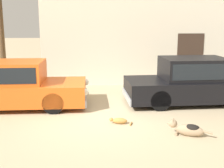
% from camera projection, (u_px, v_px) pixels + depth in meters
% --- Properties ---
extents(ground_plane, '(80.00, 80.00, 0.00)m').
position_uv_depth(ground_plane, '(99.00, 118.00, 7.98)').
color(ground_plane, tan).
extents(parked_sedan_nearest, '(4.67, 1.77, 1.41)m').
position_uv_depth(parked_sedan_nearest, '(10.00, 85.00, 8.87)').
color(parked_sedan_nearest, '#D15619').
rests_on(parked_sedan_nearest, ground_plane).
extents(parked_sedan_second, '(4.53, 1.78, 1.46)m').
position_uv_depth(parked_sedan_second, '(194.00, 81.00, 9.35)').
color(parked_sedan_second, black).
rests_on(parked_sedan_second, ground_plane).
extents(stray_dog_spotted, '(0.97, 0.55, 0.38)m').
position_uv_depth(stray_dog_spotted, '(187.00, 129.00, 6.71)').
color(stray_dog_spotted, '#997F60').
rests_on(stray_dog_spotted, ground_plane).
extents(stray_cat, '(0.60, 0.31, 0.16)m').
position_uv_depth(stray_cat, '(119.00, 121.00, 7.52)').
color(stray_cat, '#B77F3D').
rests_on(stray_cat, ground_plane).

